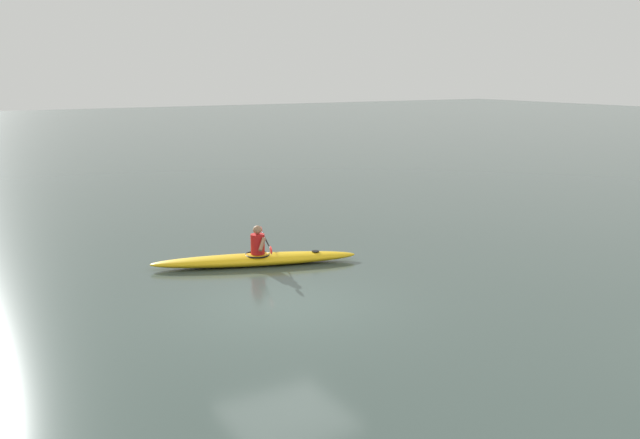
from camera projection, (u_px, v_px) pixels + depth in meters
ground_plane at (285, 304)px, 13.78m from camera, size 160.00×160.00×0.00m
kayak at (255, 259)px, 16.57m from camera, size 4.96×2.29×0.28m
kayaker at (259, 242)px, 16.49m from camera, size 0.84×2.33×0.70m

